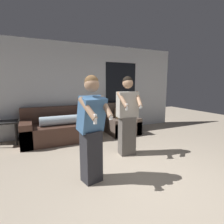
# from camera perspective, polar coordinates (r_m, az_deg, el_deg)

# --- Properties ---
(ground_plane) EXTENTS (14.00, 14.00, 0.00)m
(ground_plane) POSITION_cam_1_polar(r_m,az_deg,el_deg) (2.87, 13.42, -22.98)
(ground_plane) COLOR tan
(wall_back) EXTENTS (6.39, 0.07, 2.70)m
(wall_back) POSITION_cam_1_polar(r_m,az_deg,el_deg) (5.50, -8.39, 7.41)
(wall_back) COLOR silver
(wall_back) RESTS_ON ground_plane
(couch) EXTENTS (1.98, 0.97, 0.89)m
(couch) POSITION_cam_1_polar(r_m,az_deg,el_deg) (4.95, -16.21, -5.20)
(couch) COLOR #472D23
(couch) RESTS_ON ground_plane
(armchair) EXTENTS (0.89, 0.95, 0.91)m
(armchair) POSITION_cam_1_polar(r_m,az_deg,el_deg) (5.48, 2.84, -3.70)
(armchair) COLOR brown
(armchair) RESTS_ON ground_plane
(side_table) EXTENTS (0.57, 0.46, 0.74)m
(side_table) POSITION_cam_1_polar(r_m,az_deg,el_deg) (5.12, -31.67, -3.58)
(side_table) COLOR black
(side_table) RESTS_ON ground_plane
(person_left) EXTENTS (0.45, 0.56, 1.65)m
(person_left) POSITION_cam_1_polar(r_m,az_deg,el_deg) (2.65, -6.65, -5.53)
(person_left) COLOR #28282D
(person_left) RESTS_ON ground_plane
(person_right) EXTENTS (0.49, 0.49, 1.67)m
(person_right) POSITION_cam_1_polar(r_m,az_deg,el_deg) (3.70, 5.04, -1.30)
(person_right) COLOR #56514C
(person_right) RESTS_ON ground_plane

